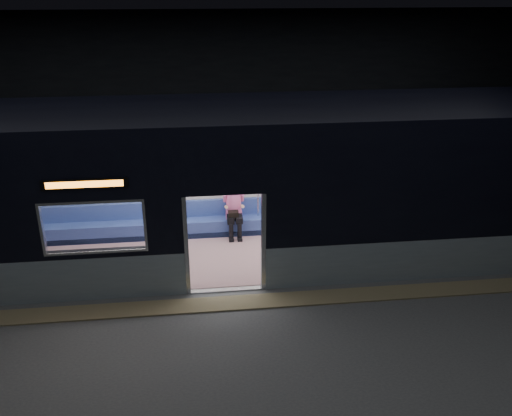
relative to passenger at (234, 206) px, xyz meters
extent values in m
cube|color=#47494C|center=(-0.36, -3.55, -0.78)|extent=(24.00, 14.00, 0.01)
cube|color=black|center=(-0.36, -3.55, 4.20)|extent=(24.00, 14.00, 0.04)
cube|color=black|center=(-0.36, 3.43, 1.72)|extent=(24.00, 0.04, 5.00)
cube|color=#8C7F59|center=(-0.36, -3.00, -0.76)|extent=(22.80, 0.50, 0.03)
cube|color=#91A1AD|center=(4.49, -2.49, -0.33)|extent=(8.30, 0.12, 0.90)
cube|color=black|center=(4.49, -2.49, 1.27)|extent=(8.30, 0.12, 2.30)
cube|color=black|center=(-0.36, -2.49, 1.85)|extent=(1.40, 0.12, 1.15)
cube|color=#B7BABC|center=(-1.10, -2.49, 0.25)|extent=(0.08, 0.14, 2.05)
cube|color=#B7BABC|center=(0.38, -2.49, 0.25)|extent=(0.08, 0.14, 2.05)
cube|color=black|center=(-2.81, -2.57, 1.61)|extent=(1.50, 0.04, 0.18)
cube|color=orange|center=(-2.81, -2.58, 1.61)|extent=(1.34, 0.03, 0.12)
cube|color=beige|center=(-0.36, 0.39, 0.82)|extent=(18.00, 0.12, 3.20)
cube|color=black|center=(-0.36, -1.05, 2.50)|extent=(18.00, 3.00, 0.15)
cube|color=gray|center=(-0.36, -1.05, -0.76)|extent=(17.76, 2.76, 0.04)
cube|color=beige|center=(-0.36, -1.05, 1.57)|extent=(17.76, 2.76, 0.10)
cube|color=navy|center=(-0.36, 0.07, -0.53)|extent=(11.00, 0.48, 0.41)
cube|color=navy|center=(-0.36, 0.26, -0.13)|extent=(11.00, 0.10, 0.40)
cube|color=#6D5051|center=(-3.66, -2.14, -0.53)|extent=(4.40, 0.48, 0.41)
cube|color=#6D5051|center=(2.94, -2.14, -0.53)|extent=(4.40, 0.48, 0.41)
cylinder|color=silver|center=(-1.31, -2.18, 0.39)|extent=(0.04, 0.04, 2.26)
cylinder|color=silver|center=(-1.31, 0.08, 0.39)|extent=(0.04, 0.04, 2.26)
cylinder|color=silver|center=(0.59, -2.18, 0.39)|extent=(0.04, 0.04, 2.26)
cylinder|color=silver|center=(0.59, 0.08, 0.39)|extent=(0.04, 0.04, 2.26)
cylinder|color=silver|center=(-0.36, 0.03, 1.17)|extent=(11.00, 0.03, 0.03)
cube|color=black|center=(-0.10, -0.14, -0.25)|extent=(0.16, 0.44, 0.15)
cube|color=black|center=(0.10, -0.14, -0.25)|extent=(0.16, 0.44, 0.15)
cylinder|color=black|center=(-0.10, -0.34, -0.52)|extent=(0.10, 0.10, 0.43)
cylinder|color=black|center=(0.10, -0.34, -0.52)|extent=(0.10, 0.10, 0.43)
cube|color=#D4669E|center=(0.00, 0.04, -0.23)|extent=(0.38, 0.21, 0.19)
cylinder|color=#D4669E|center=(0.00, 0.07, 0.10)|extent=(0.40, 0.40, 0.49)
sphere|color=tan|center=(0.00, 0.05, 0.44)|extent=(0.20, 0.20, 0.20)
sphere|color=black|center=(0.00, 0.09, 0.48)|extent=(0.21, 0.21, 0.21)
cube|color=black|center=(-0.03, -0.21, -0.12)|extent=(0.29, 0.26, 0.12)
cube|color=white|center=(4.64, 0.31, 0.72)|extent=(1.07, 0.03, 0.70)
camera|label=1|loc=(-0.87, -11.79, 4.91)|focal=38.00mm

